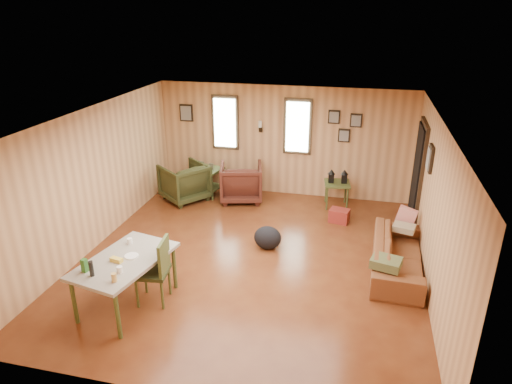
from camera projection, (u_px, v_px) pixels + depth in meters
room at (264, 187)px, 7.39m from camera, size 5.54×6.04×2.44m
sofa at (398, 249)px, 7.17m from camera, size 0.64×1.95×0.76m
recliner_brown at (241, 180)px, 9.79m from camera, size 1.05×1.01×0.90m
recliner_green at (184, 180)px, 9.80m from camera, size 1.17×1.18×0.89m
end_table at (208, 177)px, 10.06m from camera, size 0.71×0.67×0.76m
side_table at (337, 181)px, 9.43m from camera, size 0.58×0.58×0.82m
cooler at (339, 216)px, 8.89m from camera, size 0.41×0.33×0.26m
backpack at (268, 238)px, 7.89m from camera, size 0.51×0.41×0.41m
sofa_pillows at (396, 241)px, 7.17m from camera, size 0.80×1.81×0.37m
dining_table at (124, 264)px, 6.22m from camera, size 1.13×1.58×0.94m
dining_chair at (157, 268)px, 6.35m from camera, size 0.50×0.50×0.98m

